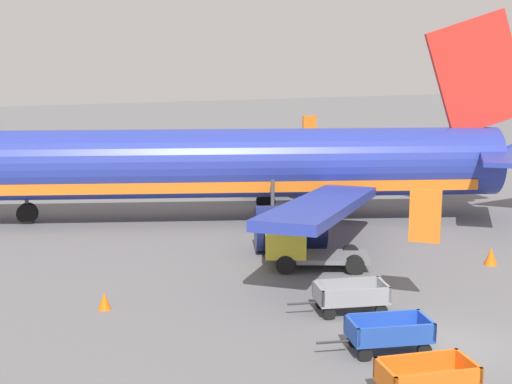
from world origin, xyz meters
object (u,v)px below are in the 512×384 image
object	(u,v)px
baggage_cart_nearest	(426,379)
baggage_cart_third_in_row	(351,296)
service_truck_beside_carts	(297,243)
traffic_cone_mid_apron	(104,301)
baggage_cart_second_in_row	(389,333)
airplane	(242,165)
traffic_cone_near_plane	(491,256)

from	to	relation	value
baggage_cart_nearest	baggage_cart_third_in_row	world-z (taller)	same
service_truck_beside_carts	traffic_cone_mid_apron	distance (m)	8.92
traffic_cone_mid_apron	baggage_cart_third_in_row	bearing A→B (deg)	-25.77
baggage_cart_nearest	service_truck_beside_carts	xyz separation A→B (m)	(2.38, 12.50, 0.50)
baggage_cart_second_in_row	baggage_cart_third_in_row	distance (m)	3.62
airplane	baggage_cart_second_in_row	world-z (taller)	airplane
baggage_cart_second_in_row	traffic_cone_near_plane	bearing A→B (deg)	34.18
baggage_cart_nearest	traffic_cone_near_plane	world-z (taller)	baggage_cart_nearest
baggage_cart_third_in_row	traffic_cone_mid_apron	world-z (taller)	baggage_cart_third_in_row
baggage_cart_second_in_row	service_truck_beside_carts	bearing A→B (deg)	81.03
baggage_cart_third_in_row	traffic_cone_mid_apron	size ratio (longest dim) A/B	5.80
baggage_cart_third_in_row	service_truck_beside_carts	size ratio (longest dim) A/B	0.76
baggage_cart_third_in_row	baggage_cart_second_in_row	bearing A→B (deg)	-101.71
airplane	traffic_cone_near_plane	xyz separation A→B (m)	(6.58, -12.36, -2.68)
baggage_cart_nearest	baggage_cart_second_in_row	size ratio (longest dim) A/B	1.00
airplane	traffic_cone_near_plane	distance (m)	14.26
airplane	baggage_cart_nearest	distance (m)	22.43
baggage_cart_second_in_row	service_truck_beside_carts	size ratio (longest dim) A/B	0.76
baggage_cart_third_in_row	service_truck_beside_carts	world-z (taller)	service_truck_beside_carts
service_truck_beside_carts	traffic_cone_mid_apron	size ratio (longest dim) A/B	7.63
baggage_cart_second_in_row	service_truck_beside_carts	world-z (taller)	service_truck_beside_carts
baggage_cart_nearest	airplane	bearing A→B (deg)	80.27
traffic_cone_mid_apron	baggage_cart_second_in_row	bearing A→B (deg)	-45.69
airplane	baggage_cart_nearest	world-z (taller)	airplane
baggage_cart_nearest	traffic_cone_mid_apron	world-z (taller)	baggage_cart_nearest
service_truck_beside_carts	traffic_cone_near_plane	size ratio (longest dim) A/B	6.41
airplane	traffic_cone_mid_apron	bearing A→B (deg)	-131.48
baggage_cart_third_in_row	traffic_cone_near_plane	bearing A→B (deg)	18.18
baggage_cart_nearest	traffic_cone_near_plane	bearing A→B (deg)	42.90
airplane	service_truck_beside_carts	size ratio (longest dim) A/B	7.66
baggage_cart_nearest	baggage_cart_second_in_row	xyz separation A→B (m)	(0.91, 3.21, 0.00)
baggage_cart_third_in_row	traffic_cone_mid_apron	xyz separation A→B (m)	(-7.94, 3.83, -0.29)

